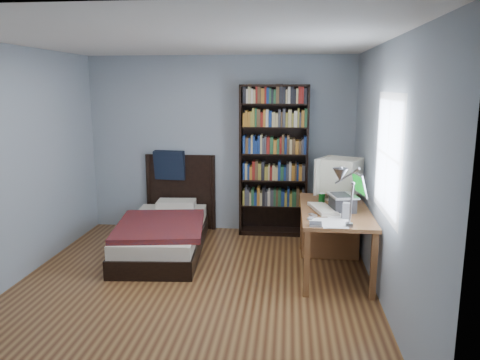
{
  "coord_description": "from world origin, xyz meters",
  "views": [
    {
      "loc": [
        0.98,
        -4.51,
        2.08
      ],
      "look_at": [
        0.45,
        0.54,
        1.05
      ],
      "focal_mm": 35.0,
      "sensor_mm": 36.0,
      "label": 1
    }
  ],
  "objects_px": {
    "speaker": "(347,211)",
    "soda_can": "(322,199)",
    "keyboard": "(323,209)",
    "laptop": "(344,200)",
    "desk_lamp": "(342,181)",
    "desk": "(331,225)",
    "bookshelf": "(274,161)",
    "crt_monitor": "(339,176)",
    "bed": "(165,230)"
  },
  "relations": [
    {
      "from": "crt_monitor",
      "to": "keyboard",
      "type": "bearing_deg",
      "value": -111.24
    },
    {
      "from": "laptop",
      "to": "speaker",
      "type": "bearing_deg",
      "value": -91.59
    },
    {
      "from": "desk",
      "to": "keyboard",
      "type": "xyz_separation_m",
      "value": [
        -0.14,
        -0.51,
        0.33
      ]
    },
    {
      "from": "crt_monitor",
      "to": "bookshelf",
      "type": "relative_size",
      "value": 0.29
    },
    {
      "from": "laptop",
      "to": "speaker",
      "type": "height_order",
      "value": "laptop"
    },
    {
      "from": "laptop",
      "to": "speaker",
      "type": "distance_m",
      "value": 0.33
    },
    {
      "from": "speaker",
      "to": "desk_lamp",
      "type": "bearing_deg",
      "value": -89.4
    },
    {
      "from": "speaker",
      "to": "keyboard",
      "type": "bearing_deg",
      "value": 137.61
    },
    {
      "from": "desk_lamp",
      "to": "soda_can",
      "type": "bearing_deg",
      "value": 93.48
    },
    {
      "from": "crt_monitor",
      "to": "desk",
      "type": "bearing_deg",
      "value": -152.95
    },
    {
      "from": "bed",
      "to": "desk_lamp",
      "type": "bearing_deg",
      "value": -38.41
    },
    {
      "from": "desk",
      "to": "bookshelf",
      "type": "distance_m",
      "value": 1.33
    },
    {
      "from": "crt_monitor",
      "to": "laptop",
      "type": "xyz_separation_m",
      "value": [
        0.01,
        -0.53,
        -0.17
      ]
    },
    {
      "from": "speaker",
      "to": "soda_can",
      "type": "xyz_separation_m",
      "value": [
        -0.22,
        0.58,
        -0.02
      ]
    },
    {
      "from": "keyboard",
      "to": "speaker",
      "type": "height_order",
      "value": "speaker"
    },
    {
      "from": "desk_lamp",
      "to": "soda_can",
      "type": "relative_size",
      "value": 5.09
    },
    {
      "from": "crt_monitor",
      "to": "speaker",
      "type": "height_order",
      "value": "crt_monitor"
    },
    {
      "from": "desk",
      "to": "crt_monitor",
      "type": "bearing_deg",
      "value": 27.05
    },
    {
      "from": "soda_can",
      "to": "bed",
      "type": "relative_size",
      "value": 0.06
    },
    {
      "from": "soda_can",
      "to": "bookshelf",
      "type": "xyz_separation_m",
      "value": [
        -0.6,
        1.14,
        0.26
      ]
    },
    {
      "from": "laptop",
      "to": "desk",
      "type": "bearing_deg",
      "value": 100.71
    },
    {
      "from": "speaker",
      "to": "bookshelf",
      "type": "height_order",
      "value": "bookshelf"
    },
    {
      "from": "laptop",
      "to": "desk_lamp",
      "type": "height_order",
      "value": "desk_lamp"
    },
    {
      "from": "desk",
      "to": "crt_monitor",
      "type": "xyz_separation_m",
      "value": [
        0.08,
        0.04,
        0.61
      ]
    },
    {
      "from": "desk_lamp",
      "to": "soda_can",
      "type": "distance_m",
      "value": 1.36
    },
    {
      "from": "desk",
      "to": "crt_monitor",
      "type": "relative_size",
      "value": 2.5
    },
    {
      "from": "laptop",
      "to": "bookshelf",
      "type": "bearing_deg",
      "value": 120.66
    },
    {
      "from": "keyboard",
      "to": "speaker",
      "type": "xyz_separation_m",
      "value": [
        0.22,
        -0.31,
        0.07
      ]
    },
    {
      "from": "speaker",
      "to": "bed",
      "type": "relative_size",
      "value": 0.08
    },
    {
      "from": "keyboard",
      "to": "laptop",
      "type": "bearing_deg",
      "value": -8.9
    },
    {
      "from": "crt_monitor",
      "to": "speaker",
      "type": "distance_m",
      "value": 0.88
    },
    {
      "from": "desk",
      "to": "laptop",
      "type": "relative_size",
      "value": 3.52
    },
    {
      "from": "laptop",
      "to": "crt_monitor",
      "type": "bearing_deg",
      "value": 91.45
    },
    {
      "from": "laptop",
      "to": "bed",
      "type": "bearing_deg",
      "value": 164.85
    },
    {
      "from": "keyboard",
      "to": "bookshelf",
      "type": "bearing_deg",
      "value": 98.1
    },
    {
      "from": "keyboard",
      "to": "bed",
      "type": "distance_m",
      "value": 2.11
    },
    {
      "from": "speaker",
      "to": "bed",
      "type": "xyz_separation_m",
      "value": [
        -2.17,
        0.92,
        -0.56
      ]
    },
    {
      "from": "desk",
      "to": "keyboard",
      "type": "bearing_deg",
      "value": -104.84
    },
    {
      "from": "keyboard",
      "to": "bookshelf",
      "type": "distance_m",
      "value": 1.56
    },
    {
      "from": "speaker",
      "to": "bed",
      "type": "distance_m",
      "value": 2.43
    },
    {
      "from": "desk",
      "to": "speaker",
      "type": "relative_size",
      "value": 8.82
    },
    {
      "from": "laptop",
      "to": "desk_lamp",
      "type": "distance_m",
      "value": 1.12
    },
    {
      "from": "desk_lamp",
      "to": "bookshelf",
      "type": "distance_m",
      "value": 2.51
    },
    {
      "from": "speaker",
      "to": "soda_can",
      "type": "height_order",
      "value": "speaker"
    },
    {
      "from": "speaker",
      "to": "soda_can",
      "type": "distance_m",
      "value": 0.62
    },
    {
      "from": "desk",
      "to": "speaker",
      "type": "xyz_separation_m",
      "value": [
        0.08,
        -0.82,
        0.4
      ]
    },
    {
      "from": "keyboard",
      "to": "bed",
      "type": "relative_size",
      "value": 0.25
    },
    {
      "from": "laptop",
      "to": "bookshelf",
      "type": "relative_size",
      "value": 0.2
    },
    {
      "from": "desk",
      "to": "bed",
      "type": "distance_m",
      "value": 2.1
    },
    {
      "from": "keyboard",
      "to": "soda_can",
      "type": "xyz_separation_m",
      "value": [
        0.0,
        0.28,
        0.05
      ]
    }
  ]
}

